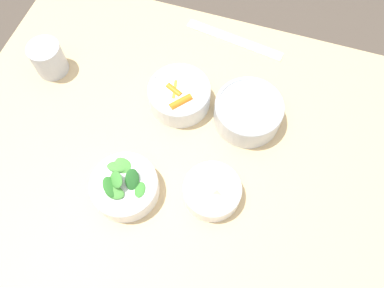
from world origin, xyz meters
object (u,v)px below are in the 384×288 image
bowl_carrots (179,95)px  bowl_beans_hotdog (248,112)px  cup (48,59)px  bowl_cookies (212,191)px  ruler (234,40)px  bowl_greens (125,186)px

bowl_carrots → bowl_beans_hotdog: bearing=1.6°
cup → bowl_cookies: bearing=-22.3°
ruler → cup: size_ratio=3.29×
bowl_carrots → bowl_greens: bowl_greens is taller
bowl_beans_hotdog → cup: cup is taller
bowl_greens → bowl_cookies: (0.19, 0.05, -0.00)m
bowl_beans_hotdog → cup: 0.53m
bowl_cookies → cup: cup is taller
bowl_beans_hotdog → bowl_greens: bearing=-128.9°
bowl_carrots → ruler: bearing=71.5°
bowl_carrots → cup: cup is taller
bowl_carrots → bowl_beans_hotdog: (0.18, 0.01, -0.00)m
bowl_beans_hotdog → ruler: 0.26m
bowl_cookies → cup: bearing=157.7°
bowl_greens → bowl_beans_hotdog: bearing=51.1°
ruler → bowl_beans_hotdog: bearing=-68.1°
bowl_beans_hotdog → bowl_cookies: 0.22m
bowl_carrots → bowl_cookies: 0.26m
bowl_greens → cup: 0.41m
bowl_carrots → bowl_greens: 0.27m
ruler → cup: cup is taller
bowl_carrots → ruler: size_ratio=0.55×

